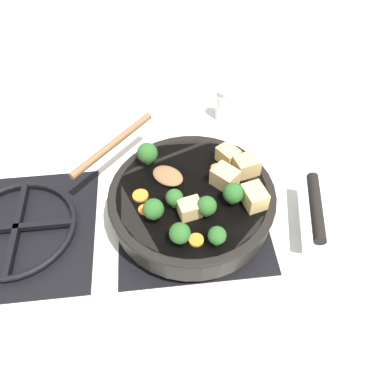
{
  "coord_description": "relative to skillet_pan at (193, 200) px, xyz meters",
  "views": [
    {
      "loc": [
        -0.46,
        0.05,
        0.65
      ],
      "look_at": [
        0.0,
        0.0,
        0.09
      ],
      "focal_mm": 35.0,
      "sensor_mm": 36.0,
      "label": 1
    }
  ],
  "objects": [
    {
      "name": "tofu_cube_west_chunk",
      "position": [
        0.08,
        -0.08,
        0.04
      ],
      "size": [
        0.05,
        0.05,
        0.03
      ],
      "primitive_type": "cube",
      "rotation": [
        0.0,
        0.0,
        0.57
      ],
      "color": "#DBB770",
      "rests_on": "skillet_pan"
    },
    {
      "name": "front_burner_grate",
      "position": [
        0.0,
        0.0,
        -0.05
      ],
      "size": [
        0.31,
        0.31,
        0.03
      ],
      "color": "black",
      "rests_on": "ground_plane"
    },
    {
      "name": "carrot_slice_orange_thin",
      "position": [
        0.06,
        -0.06,
        0.03
      ],
      "size": [
        0.02,
        0.02,
        0.01
      ],
      "primitive_type": "cylinder",
      "color": "orange",
      "rests_on": "skillet_pan"
    },
    {
      "name": "skillet_pan",
      "position": [
        0.0,
        0.0,
        0.0
      ],
      "size": [
        0.33,
        0.43,
        0.06
      ],
      "color": "black",
      "rests_on": "front_burner_grate"
    },
    {
      "name": "broccoli_floret_east_rim",
      "position": [
        -0.03,
        -0.07,
        0.05
      ],
      "size": [
        0.04,
        0.04,
        0.05
      ],
      "color": "#709956",
      "rests_on": "skillet_pan"
    },
    {
      "name": "ground_plane",
      "position": [
        0.0,
        0.0,
        -0.06
      ],
      "size": [
        2.4,
        2.4,
        0.0
      ],
      "primitive_type": "plane",
      "color": "silver"
    },
    {
      "name": "broccoli_floret_near_spoon",
      "position": [
        -0.05,
        0.08,
        0.05
      ],
      "size": [
        0.04,
        0.04,
        0.05
      ],
      "color": "#709956",
      "rests_on": "skillet_pan"
    },
    {
      "name": "carrot_slice_edge_slice",
      "position": [
        -0.0,
        0.1,
        0.03
      ],
      "size": [
        0.03,
        0.03,
        0.01
      ],
      "primitive_type": "cylinder",
      "color": "orange",
      "rests_on": "skillet_pan"
    },
    {
      "name": "wooden_spoon",
      "position": [
        0.1,
        0.11,
        0.03
      ],
      "size": [
        0.24,
        0.24,
        0.02
      ],
      "color": "brown",
      "rests_on": "skillet_pan"
    },
    {
      "name": "broccoli_floret_west_rim",
      "position": [
        -0.06,
        -0.02,
        0.05
      ],
      "size": [
        0.04,
        0.04,
        0.04
      ],
      "color": "#709956",
      "rests_on": "skillet_pan"
    },
    {
      "name": "tofu_cube_center_large",
      "position": [
        0.01,
        -0.06,
        0.05
      ],
      "size": [
        0.06,
        0.06,
        0.04
      ],
      "primitive_type": "cube",
      "rotation": [
        0.0,
        0.0,
        3.9
      ],
      "color": "#DBB770",
      "rests_on": "skillet_pan"
    },
    {
      "name": "carrot_slice_near_center",
      "position": [
        -0.03,
        0.1,
        0.03
      ],
      "size": [
        0.02,
        0.02,
        0.01
      ],
      "primitive_type": "cylinder",
      "color": "orange",
      "rests_on": "skillet_pan"
    },
    {
      "name": "broccoli_floret_south_cluster",
      "position": [
        -0.11,
        0.04,
        0.05
      ],
      "size": [
        0.04,
        0.04,
        0.05
      ],
      "color": "#709956",
      "rests_on": "skillet_pan"
    },
    {
      "name": "tofu_cube_back_piece",
      "position": [
        -0.05,
        0.01,
        0.04
      ],
      "size": [
        0.04,
        0.05,
        0.03
      ],
      "primitive_type": "cube",
      "rotation": [
        0.0,
        0.0,
        1.81
      ],
      "color": "#DBB770",
      "rests_on": "skillet_pan"
    },
    {
      "name": "carrot_slice_under_broccoli",
      "position": [
        -0.11,
        0.01,
        0.03
      ],
      "size": [
        0.03,
        0.03,
        0.01
      ],
      "primitive_type": "cylinder",
      "color": "orange",
      "rests_on": "skillet_pan"
    },
    {
      "name": "tofu_cube_near_handle",
      "position": [
        0.04,
        -0.11,
        0.05
      ],
      "size": [
        0.05,
        0.06,
        0.04
      ],
      "primitive_type": "cube",
      "rotation": [
        0.0,
        0.0,
        4.97
      ],
      "color": "#DBB770",
      "rests_on": "skillet_pan"
    },
    {
      "name": "broccoli_floret_center_top",
      "position": [
        -0.12,
        -0.03,
        0.05
      ],
      "size": [
        0.03,
        0.03,
        0.04
      ],
      "color": "#709956",
      "rests_on": "skillet_pan"
    },
    {
      "name": "tofu_cube_east_chunk",
      "position": [
        -0.04,
        -0.11,
        0.05
      ],
      "size": [
        0.06,
        0.05,
        0.04
      ],
      "primitive_type": "cube",
      "rotation": [
        0.0,
        0.0,
        3.39
      ],
      "color": "#DBB770",
      "rests_on": "skillet_pan"
    },
    {
      "name": "rear_burner_grate",
      "position": [
        0.0,
        0.36,
        -0.05
      ],
      "size": [
        0.31,
        0.31,
        0.03
      ],
      "color": "black",
      "rests_on": "ground_plane"
    },
    {
      "name": "broccoli_floret_mid_floret",
      "position": [
        -0.03,
        0.04,
        0.05
      ],
      "size": [
        0.03,
        0.03,
        0.04
      ],
      "color": "#709956",
      "rests_on": "skillet_pan"
    },
    {
      "name": "broccoli_floret_north_edge",
      "position": [
        0.09,
        0.08,
        0.05
      ],
      "size": [
        0.04,
        0.04,
        0.05
      ],
      "color": "#709956",
      "rests_on": "skillet_pan"
    },
    {
      "name": "salt_shaker",
      "position": [
        0.32,
        -0.11,
        -0.02
      ],
      "size": [
        0.04,
        0.04,
        0.09
      ],
      "color": "white",
      "rests_on": "ground_plane"
    }
  ]
}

